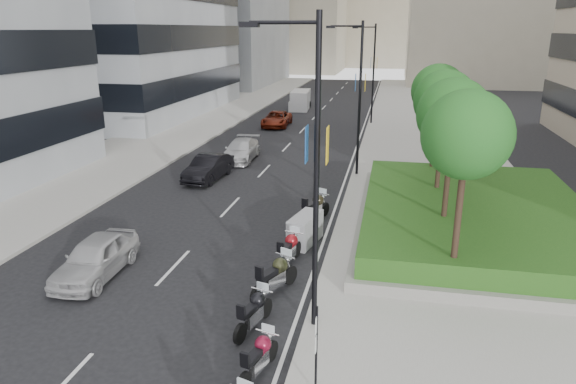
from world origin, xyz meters
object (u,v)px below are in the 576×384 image
(motorcycle_4, at_px, (289,250))
(delivery_van, at_px, (300,101))
(lamp_post_0, at_px, (311,164))
(motorcycle_3, at_px, (275,276))
(motorcycle_2, at_px, (254,312))
(car_c, at_px, (241,150))
(lamp_post_2, at_px, (372,69))
(motorcycle_1, at_px, (259,357))
(car_a, at_px, (96,257))
(parking_sign, at_px, (316,346))
(car_b, at_px, (208,168))
(motorcycle_6, at_px, (315,208))
(lamp_post_1, at_px, (357,92))
(car_d, at_px, (277,119))
(motorcycle_5, at_px, (305,230))

(motorcycle_4, relative_size, delivery_van, 0.46)
(lamp_post_0, height_order, motorcycle_3, lamp_post_0)
(motorcycle_3, bearing_deg, motorcycle_2, -158.71)
(lamp_post_0, height_order, car_c, lamp_post_0)
(car_c, bearing_deg, motorcycle_2, -74.49)
(lamp_post_2, bearing_deg, motorcycle_1, -91.37)
(motorcycle_2, xyz_separation_m, motorcycle_3, (0.14, 2.22, 0.07))
(motorcycle_3, height_order, car_a, car_a)
(parking_sign, xyz_separation_m, car_a, (-8.71, 4.81, -0.73))
(lamp_post_0, bearing_deg, car_a, 167.35)
(lamp_post_0, distance_m, motorcycle_2, 4.78)
(motorcycle_1, distance_m, motorcycle_3, 4.30)
(car_a, bearing_deg, lamp_post_2, 74.69)
(motorcycle_4, bearing_deg, car_b, 45.05)
(motorcycle_1, xyz_separation_m, motorcycle_6, (-0.29, 11.34, 0.11))
(lamp_post_1, distance_m, car_c, 9.32)
(lamp_post_1, relative_size, car_d, 1.84)
(motorcycle_3, distance_m, motorcycle_5, 4.39)
(motorcycle_6, bearing_deg, delivery_van, 35.74)
(motorcycle_5, height_order, car_d, car_d)
(motorcycle_3, height_order, car_c, car_c)
(lamp_post_0, relative_size, lamp_post_1, 1.00)
(car_c, xyz_separation_m, delivery_van, (-0.17, 23.55, 0.26))
(parking_sign, bearing_deg, car_d, 104.22)
(car_d, bearing_deg, lamp_post_0, -77.14)
(lamp_post_0, bearing_deg, motorcycle_1, -110.07)
(motorcycle_6, bearing_deg, motorcycle_4, -158.67)
(car_c, bearing_deg, car_a, -92.74)
(lamp_post_2, relative_size, motorcycle_2, 4.24)
(motorcycle_1, bearing_deg, lamp_post_1, 11.53)
(lamp_post_1, bearing_deg, car_d, 118.46)
(lamp_post_0, height_order, car_a, lamp_post_0)
(lamp_post_2, bearing_deg, parking_sign, -89.01)
(car_a, bearing_deg, motorcycle_5, 30.92)
(parking_sign, height_order, car_c, parking_sign)
(motorcycle_6, bearing_deg, car_a, 160.21)
(car_a, bearing_deg, motorcycle_6, 44.18)
(lamp_post_2, xyz_separation_m, car_b, (-8.40, -20.51, -4.34))
(motorcycle_3, bearing_deg, motorcycle_1, -147.86)
(lamp_post_1, distance_m, delivery_van, 27.48)
(lamp_post_0, bearing_deg, motorcycle_4, 109.30)
(car_a, xyz_separation_m, delivery_van, (0.03, 41.15, 0.23))
(motorcycle_5, bearing_deg, motorcycle_1, -165.03)
(lamp_post_0, xyz_separation_m, car_b, (-8.40, 14.49, -4.34))
(lamp_post_2, height_order, motorcycle_1, lamp_post_2)
(lamp_post_0, bearing_deg, lamp_post_2, 90.00)
(lamp_post_1, relative_size, car_b, 2.05)
(motorcycle_3, relative_size, car_b, 0.52)
(car_a, relative_size, car_b, 0.97)
(lamp_post_1, height_order, motorcycle_2, lamp_post_1)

